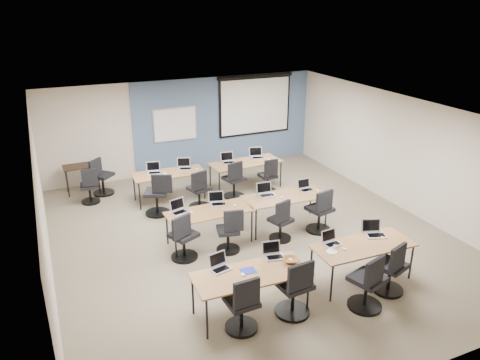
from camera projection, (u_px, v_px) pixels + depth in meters
name	position (u px, v px, depth m)	size (l,w,h in m)	color
floor	(250.00, 236.00, 10.10)	(8.00, 9.00, 0.02)	#6B6354
ceiling	(252.00, 113.00, 9.11)	(8.00, 9.00, 0.02)	white
wall_back	(185.00, 126.00, 13.44)	(8.00, 0.04, 2.70)	beige
wall_front	(405.00, 298.00, 5.78)	(8.00, 0.04, 2.70)	beige
wall_left	(42.00, 211.00, 8.10)	(0.04, 9.00, 2.70)	beige
wall_right	(403.00, 153.00, 11.11)	(0.04, 9.00, 2.70)	beige
blue_accent_panel	(225.00, 122.00, 13.88)	(5.50, 0.04, 2.70)	#3D5977
whiteboard	(175.00, 125.00, 13.23)	(1.28, 0.03, 0.98)	silver
projector_screen	(255.00, 102.00, 13.99)	(2.40, 0.10, 1.82)	black
training_table_front_left	(251.00, 276.00, 7.42)	(1.87, 0.78, 0.73)	brown
training_table_front_right	(363.00, 247.00, 8.28)	(1.83, 0.76, 0.73)	#A8632B
training_table_mid_left	(209.00, 213.00, 9.58)	(1.76, 0.74, 0.73)	#905E39
training_table_mid_right	(285.00, 198.00, 10.30)	(1.87, 0.78, 0.73)	#A2643D
training_table_back_left	(169.00, 175.00, 11.66)	(1.77, 0.74, 0.73)	brown
training_table_back_right	(246.00, 164.00, 12.42)	(1.90, 0.79, 0.73)	#AA743A
laptop_0	(219.00, 265.00, 7.52)	(0.32, 0.27, 0.24)	#B3B3BE
mouse_0	(243.00, 275.00, 7.35)	(0.06, 0.10, 0.03)	white
task_chair_0	(243.00, 308.00, 7.09)	(0.52, 0.52, 1.00)	black
laptop_1	(273.00, 253.00, 7.87)	(0.32, 0.27, 0.24)	#B3B3B8
mouse_1	(291.00, 259.00, 7.78)	(0.06, 0.10, 0.03)	white
task_chair_1	(295.00, 292.00, 7.44)	(0.58, 0.58, 1.05)	black
laptop_2	(331.00, 240.00, 8.29)	(0.30, 0.26, 0.23)	silver
mouse_2	(344.00, 249.00, 8.10)	(0.06, 0.10, 0.03)	white
task_chair_2	(368.00, 286.00, 7.59)	(0.58, 0.57, 1.04)	black
laptop_3	(374.00, 231.00, 8.60)	(0.36, 0.30, 0.27)	#B8B7C2
mouse_3	(382.00, 238.00, 8.49)	(0.06, 0.09, 0.03)	white
task_chair_3	(391.00, 272.00, 8.02)	(0.55, 0.53, 1.01)	black
laptop_4	(179.00, 209.00, 9.51)	(0.33, 0.28, 0.25)	#B0B0B5
mouse_4	(191.00, 212.00, 9.50)	(0.06, 0.10, 0.03)	white
task_chair_4	(183.00, 240.00, 9.06)	(0.57, 0.53, 1.01)	black
laptop_5	(217.00, 201.00, 9.88)	(0.33, 0.28, 0.25)	#A7A7AA
mouse_5	(235.00, 205.00, 9.80)	(0.06, 0.09, 0.03)	white
task_chair_5	(230.00, 234.00, 9.34)	(0.48, 0.48, 0.97)	black
laptop_6	(266.00, 192.00, 10.32)	(0.35, 0.30, 0.27)	#A9A9B0
mouse_6	(282.00, 197.00, 10.19)	(0.06, 0.10, 0.04)	white
task_chair_6	(281.00, 224.00, 9.78)	(0.48, 0.47, 0.96)	black
laptop_7	(305.00, 187.00, 10.60)	(0.31, 0.26, 0.24)	silver
mouse_7	(318.00, 191.00, 10.54)	(0.06, 0.10, 0.03)	white
task_chair_7	(320.00, 214.00, 10.14)	(0.55, 0.55, 1.03)	black
laptop_8	(154.00, 170.00, 11.64)	(0.34, 0.29, 0.26)	silver
mouse_8	(165.00, 174.00, 11.54)	(0.06, 0.10, 0.04)	white
task_chair_8	(158.00, 197.00, 10.95)	(0.62, 0.58, 1.05)	black
laptop_9	(185.00, 166.00, 11.93)	(0.34, 0.29, 0.26)	#A7A8B1
mouse_9	(197.00, 169.00, 11.87)	(0.06, 0.09, 0.03)	white
task_chair_9	(199.00, 192.00, 11.29)	(0.53, 0.52, 1.00)	black
laptop_10	(228.00, 160.00, 12.36)	(0.35, 0.30, 0.26)	#AAAAAE
mouse_10	(237.00, 163.00, 12.26)	(0.06, 0.10, 0.04)	white
task_chair_10	(234.00, 183.00, 11.88)	(0.53, 0.53, 1.01)	black
laptop_11	(257.00, 155.00, 12.73)	(0.36, 0.31, 0.27)	#B8B8BB
mouse_11	(268.00, 159.00, 12.59)	(0.06, 0.10, 0.03)	white
task_chair_11	(269.00, 178.00, 12.23)	(0.46, 0.46, 0.95)	black
blue_mousepad	(248.00, 271.00, 7.47)	(0.24, 0.20, 0.01)	#202F99
snack_bowl	(291.00, 260.00, 7.72)	(0.29, 0.29, 0.07)	#8E5F22
snack_plate	(332.00, 252.00, 8.03)	(0.19, 0.19, 0.01)	white
coffee_cup	(335.00, 248.00, 8.10)	(0.05, 0.05, 0.05)	silver
utility_table	(81.00, 169.00, 12.13)	(0.90, 0.50, 0.75)	black
spare_chair_a	(101.00, 179.00, 12.07)	(0.64, 0.54, 1.02)	black
spare_chair_b	(90.00, 189.00, 11.57)	(0.46, 0.46, 0.95)	black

